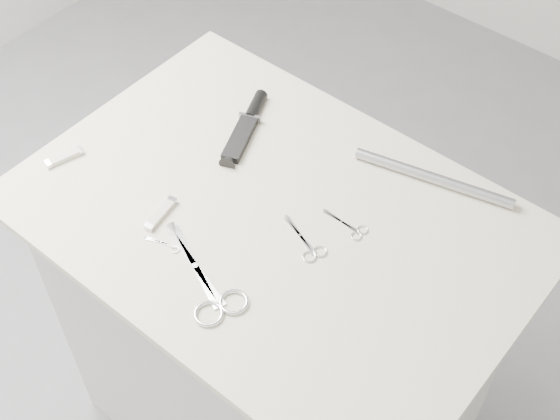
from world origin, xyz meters
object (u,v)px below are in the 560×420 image
Objects in this scene: sheathed_knife at (247,124)px; pocket_knife_b at (65,157)px; metal_rail at (434,178)px; embroidery_scissors_a at (308,246)px; tiny_scissors at (168,244)px; pocket_knife_a at (161,214)px; plinth at (276,339)px; embroidery_scissors_b at (351,228)px; large_shears at (212,293)px.

sheathed_knife reaches higher than pocket_knife_b.
embroidery_scissors_a is at bearing -107.61° from metal_rail.
tiny_scissors is (-0.21, -0.17, -0.00)m from embroidery_scissors_a.
sheathed_knife is at bearing -163.46° from metal_rail.
sheathed_knife is 2.30× the size of pocket_knife_a.
plinth is 0.53m from pocket_knife_a.
tiny_scissors is 0.35× the size of sheathed_knife.
sheathed_knife is (-0.34, 0.09, 0.01)m from embroidery_scissors_b.
pocket_knife_a and pocket_knife_b have the same top height.
pocket_knife_b is at bearing -145.18° from embroidery_scissors_a.
tiny_scissors is (-0.11, -0.19, 0.47)m from plinth.
pocket_knife_a is at bearing -69.55° from pocket_knife_b.
large_shears reaches higher than embroidery_scissors_b.
embroidery_scissors_b reaches higher than plinth.
pocket_knife_b is (-0.33, 0.02, 0.00)m from tiny_scissors.
large_shears is 2.64× the size of pocket_knife_a.
plinth is 3.74× the size of large_shears.
sheathed_knife and metal_rail have the same top height.
tiny_scissors is (-0.24, -0.25, -0.00)m from embroidery_scissors_b.
embroidery_scissors_a is 0.30m from pocket_knife_a.
pocket_knife_b is (-0.44, -0.16, 0.48)m from plinth.
large_shears is (0.03, -0.21, 0.47)m from plinth.
embroidery_scissors_b is at bearing 26.01° from tiny_scissors.
pocket_knife_b is at bearing 155.61° from tiny_scissors.
embroidery_scissors_a is 1.31× the size of pocket_knife_a.
large_shears reaches higher than tiny_scissors.
pocket_knife_b reaches higher than large_shears.
embroidery_scissors_b is 0.47× the size of sheathed_knife.
plinth is 0.52m from tiny_scissors.
metal_rail reaches higher than tiny_scissors.
embroidery_scissors_a is at bearing -75.47° from pocket_knife_a.
plinth is 9.88× the size of pocket_knife_a.
sheathed_knife reaches higher than tiny_scissors.
large_shears is 0.30m from embroidery_scissors_b.
sheathed_knife is (-0.10, 0.34, 0.01)m from tiny_scissors.
plinth is 12.23× the size of tiny_scissors.
sheathed_knife is (-0.24, 0.37, 0.00)m from large_shears.
large_shears is 1.15× the size of sheathed_knife.
pocket_knife_b is 0.76m from metal_rail.
embroidery_scissors_a is 1.42× the size of pocket_knife_b.
metal_rail is (0.19, 0.27, 0.48)m from plinth.
tiny_scissors is at bearing -121.43° from embroidery_scissors_a.
pocket_knife_a is at bearing -178.83° from large_shears.
metal_rail reaches higher than pocket_knife_b.
large_shears is at bearing -108.26° from metal_rail.
sheathed_knife is (-0.31, 0.17, 0.01)m from embroidery_scissors_a.
sheathed_knife is 0.42m from metal_rail.
pocket_knife_a is 1.09× the size of pocket_knife_b.
plinth is 0.67m from pocket_knife_b.
embroidery_scissors_b is at bearing 87.76° from embroidery_scissors_a.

